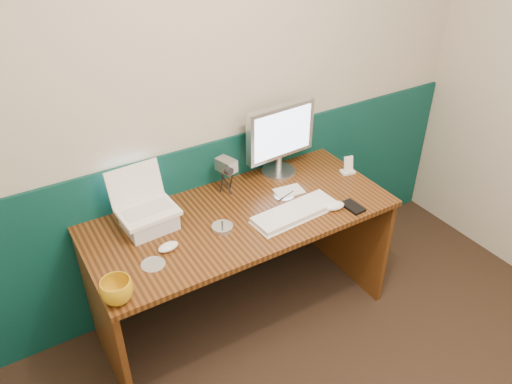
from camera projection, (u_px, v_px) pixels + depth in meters
back_wall at (208, 99)px, 2.59m from camera, size 3.50×0.04×2.50m
wainscot at (216, 217)px, 2.99m from camera, size 3.48×0.02×1.00m
desk at (242, 268)px, 2.79m from camera, size 1.60×0.70×0.75m
laptop_riser at (149, 220)px, 2.47m from camera, size 0.25×0.22×0.08m
laptop at (145, 194)px, 2.38m from camera, size 0.29×0.23×0.23m
monitor at (279, 140)px, 2.81m from camera, size 0.44×0.15×0.43m
keyboard at (295, 213)px, 2.57m from camera, size 0.47×0.18×0.03m
mouse_right at (333, 206)px, 2.61m from camera, size 0.13×0.10×0.04m
mouse_left at (168, 247)px, 2.34m from camera, size 0.11×0.07×0.03m
mug at (117, 291)px, 2.04m from camera, size 0.18×0.18×0.11m
camcorder at (227, 175)px, 2.71m from camera, size 0.13×0.16×0.21m
cd_spindle at (222, 227)px, 2.47m from camera, size 0.11×0.11×0.02m
cd_loose_a at (153, 264)px, 2.26m from camera, size 0.11×0.11×0.00m
cd_loose_b at (284, 195)px, 2.73m from camera, size 0.12×0.12×0.00m
pen at (286, 196)px, 2.72m from camera, size 0.12×0.04×0.01m
papers at (289, 191)px, 2.76m from camera, size 0.17×0.12×0.00m
dock at (348, 172)px, 2.93m from camera, size 0.09×0.07×0.01m
music_player at (348, 164)px, 2.90m from camera, size 0.06×0.04×0.09m
pda at (353, 207)px, 2.62m from camera, size 0.08×0.13×0.01m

